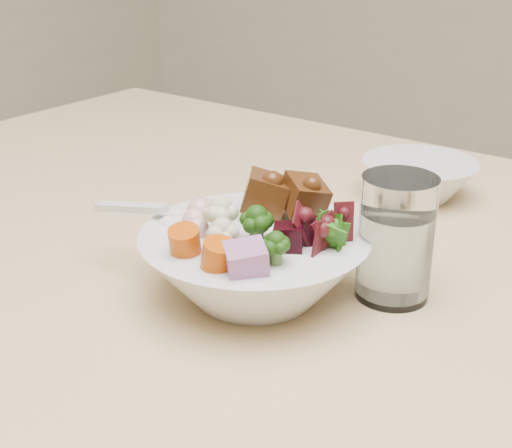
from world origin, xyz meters
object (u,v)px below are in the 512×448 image
Objects in this scene: water_glass at (395,243)px; food_bowl at (257,260)px; dining_table at (425,401)px; side_bowl at (419,179)px.

food_bowl is at bearing -151.95° from water_glass.
side_bowl is at bearing 117.93° from dining_table.
water_glass reaches higher than dining_table.
food_bowl reaches higher than dining_table.
dining_table is 0.20m from food_bowl.
dining_table is at bearing -70.33° from side_bowl.
water_glass is at bearing 157.23° from dining_table.
water_glass is (0.11, 0.06, 0.02)m from food_bowl.
dining_table is 8.84× the size of food_bowl.
food_bowl reaches higher than side_bowl.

